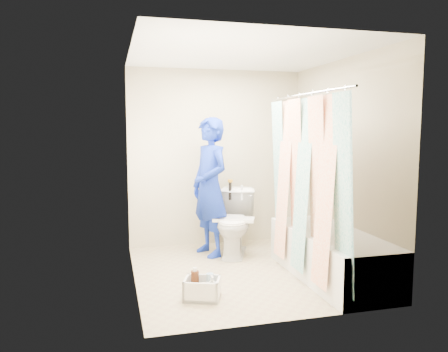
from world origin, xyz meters
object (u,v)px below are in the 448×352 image
object	(u,v)px
bathtub	(331,254)
toilet	(235,223)
cleaning_caddy	(203,289)
plumber	(210,187)

from	to	relation	value
bathtub	toilet	distance (m)	1.34
toilet	cleaning_caddy	size ratio (longest dim) A/B	2.04
bathtub	cleaning_caddy	bearing A→B (deg)	-170.89
toilet	cleaning_caddy	distance (m)	1.54
plumber	cleaning_caddy	bearing A→B (deg)	-33.69
plumber	cleaning_caddy	distance (m)	1.66
toilet	bathtub	bearing A→B (deg)	-33.21
toilet	cleaning_caddy	bearing A→B (deg)	-95.11
bathtub	plumber	distance (m)	1.70
toilet	plumber	world-z (taller)	plumber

